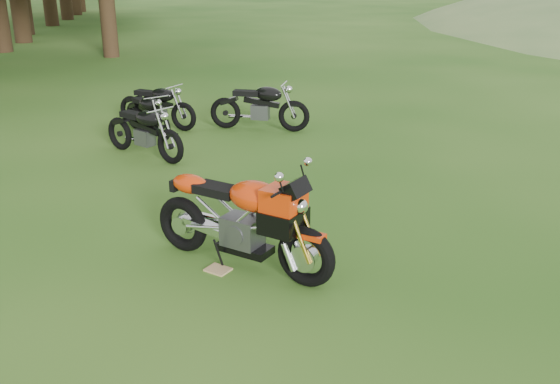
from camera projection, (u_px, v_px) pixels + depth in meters
The scene contains 8 objects.
ground at pixel (274, 279), 6.82m from camera, with size 120.00×120.00×0.00m, color #1A480F.
treeline at pixel (84, 36), 28.68m from camera, with size 28.00×32.00×14.00m, color black, non-canonical shape.
sport_motorcycle at pixel (240, 212), 6.87m from camera, with size 2.23×0.56×1.34m, color red, non-canonical shape.
plywood_board at pixel (218, 270), 7.00m from camera, with size 0.26×0.21×0.02m, color tan.
vintage_moto_a at pixel (147, 113), 12.31m from camera, with size 1.70×0.39×0.89m, color black, non-canonical shape.
vintage_moto_b at pixel (143, 129), 10.89m from camera, with size 1.89×0.44×0.99m, color black, non-canonical shape.
vintage_moto_c at pixel (157, 104), 12.84m from camera, with size 1.85×0.43×0.98m, color black, non-canonical shape.
vintage_moto_d at pixel (259, 105), 12.61m from camera, with size 2.00×0.46×1.05m, color black, non-canonical shape.
Camera 1 is at (3.27, -5.10, 3.27)m, focal length 40.00 mm.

